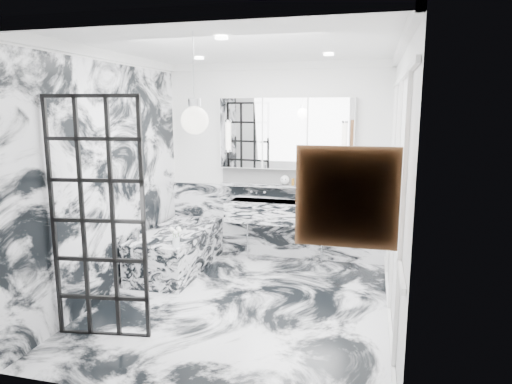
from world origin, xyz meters
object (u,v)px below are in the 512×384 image
(bathtub, at_px, (177,250))
(mirror_cabinet, at_px, (286,134))
(trough_sink, at_px, (283,212))
(crittall_door, at_px, (98,221))

(bathtub, bearing_deg, mirror_cabinet, 32.06)
(bathtub, bearing_deg, trough_sink, 26.48)
(trough_sink, xyz_separation_m, mirror_cabinet, (-0.00, 0.17, 1.09))
(crittall_door, xyz_separation_m, trough_sink, (1.25, 2.54, -0.41))
(trough_sink, distance_m, mirror_cabinet, 1.10)
(crittall_door, relative_size, trough_sink, 1.42)
(crittall_door, distance_m, trough_sink, 2.86)
(mirror_cabinet, relative_size, bathtub, 1.15)
(mirror_cabinet, xyz_separation_m, bathtub, (-1.32, -0.83, -1.54))
(crittall_door, bearing_deg, mirror_cabinet, 57.04)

